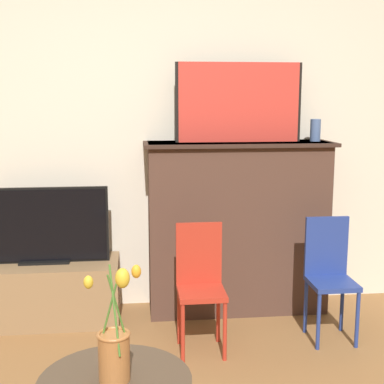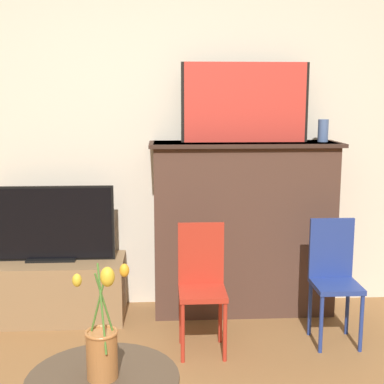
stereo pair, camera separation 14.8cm
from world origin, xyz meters
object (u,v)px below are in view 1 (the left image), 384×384
at_px(chair_red, 200,279).
at_px(chair_blue, 329,271).
at_px(tv_monitor, 43,226).
at_px(painting, 239,102).
at_px(vase_tulips, 114,347).

distance_m(chair_red, chair_blue, 0.82).
bearing_deg(tv_monitor, chair_red, -27.72).
xyz_separation_m(tv_monitor, chair_red, (0.98, -0.52, -0.22)).
height_order(painting, vase_tulips, painting).
relative_size(painting, chair_red, 1.13).
bearing_deg(tv_monitor, vase_tulips, -72.12).
height_order(painting, chair_red, painting).
distance_m(tv_monitor, vase_tulips, 1.69).
relative_size(tv_monitor, vase_tulips, 1.77).
bearing_deg(chair_blue, tv_monitor, 166.17).
relative_size(chair_blue, vase_tulips, 1.57).
bearing_deg(painting, tv_monitor, -177.16).
distance_m(chair_blue, vase_tulips, 1.73).
xyz_separation_m(chair_red, vase_tulips, (-0.46, -1.09, 0.13)).
bearing_deg(chair_red, chair_blue, 5.04).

